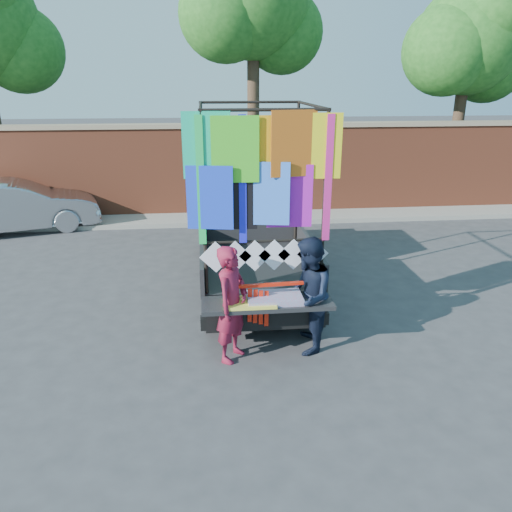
{
  "coord_description": "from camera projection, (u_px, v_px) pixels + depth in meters",
  "views": [
    {
      "loc": [
        -0.52,
        -7.31,
        3.81
      ],
      "look_at": [
        0.22,
        -0.19,
        1.24
      ],
      "focal_mm": 35.0,
      "sensor_mm": 36.0,
      "label": 1
    }
  ],
  "objects": [
    {
      "name": "tree_mid",
      "position": [
        254.0,
        6.0,
        13.96
      ],
      "size": [
        4.2,
        3.3,
        7.73
      ],
      "color": "#38281C",
      "rests_on": "ground"
    },
    {
      "name": "woman",
      "position": [
        232.0,
        304.0,
        6.92
      ],
      "size": [
        0.66,
        0.74,
        1.69
      ],
      "primitive_type": "imported",
      "rotation": [
        0.0,
        0.0,
        1.03
      ],
      "color": "maroon",
      "rests_on": "ground"
    },
    {
      "name": "brick_wall",
      "position": [
        223.0,
        169.0,
        14.29
      ],
      "size": [
        30.0,
        0.45,
        2.61
      ],
      "color": "#9C482D",
      "rests_on": "ground"
    },
    {
      "name": "man",
      "position": [
        308.0,
        296.0,
        7.14
      ],
      "size": [
        0.8,
        0.95,
        1.72
      ],
      "primitive_type": "imported",
      "rotation": [
        0.0,
        0.0,
        -1.76
      ],
      "color": "black",
      "rests_on": "ground"
    },
    {
      "name": "sedan",
      "position": [
        17.0,
        206.0,
        12.91
      ],
      "size": [
        4.28,
        2.48,
        1.33
      ],
      "primitive_type": "imported",
      "rotation": [
        0.0,
        0.0,
        1.85
      ],
      "color": "#B0B2B7",
      "rests_on": "ground"
    },
    {
      "name": "ground",
      "position": [
        242.0,
        324.0,
        8.18
      ],
      "size": [
        90.0,
        90.0,
        0.0
      ],
      "primitive_type": "plane",
      "color": "#38383A",
      "rests_on": "ground"
    },
    {
      "name": "curb",
      "position": [
        225.0,
        219.0,
        14.06
      ],
      "size": [
        30.0,
        1.2,
        0.12
      ],
      "primitive_type": "cube",
      "color": "gray",
      "rests_on": "ground"
    },
    {
      "name": "streamer_bundle",
      "position": [
        263.0,
        298.0,
        6.99
      ],
      "size": [
        0.94,
        0.1,
        0.65
      ],
      "color": "red",
      "rests_on": "ground"
    },
    {
      "name": "tree_right",
      "position": [
        470.0,
        44.0,
        14.91
      ],
      "size": [
        4.2,
        3.3,
        6.62
      ],
      "color": "#38281C",
      "rests_on": "ground"
    },
    {
      "name": "pickup_truck",
      "position": [
        248.0,
        236.0,
        9.83
      ],
      "size": [
        2.17,
        5.46,
        3.44
      ],
      "color": "black",
      "rests_on": "ground"
    }
  ]
}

